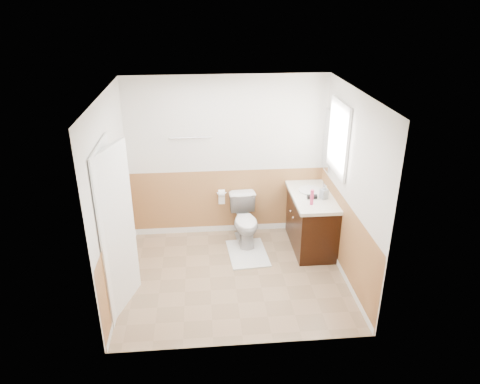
{
  "coord_description": "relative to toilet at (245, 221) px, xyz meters",
  "views": [
    {
      "loc": [
        -0.38,
        -5.09,
        3.57
      ],
      "look_at": [
        0.1,
        0.25,
        1.15
      ],
      "focal_mm": 33.51,
      "sensor_mm": 36.0,
      "label": 1
    }
  ],
  "objects": [
    {
      "name": "toilet",
      "position": [
        0.0,
        0.0,
        0.0
      ],
      "size": [
        0.46,
        0.74,
        0.73
      ],
      "primitive_type": "imported",
      "rotation": [
        0.0,
        0.0,
        0.07
      ],
      "color": "silver",
      "rests_on": "floor"
    },
    {
      "name": "door_knob",
      "position": [
        -1.58,
        -1.03,
        0.58
      ],
      "size": [
        0.06,
        0.06,
        0.06
      ],
      "primitive_type": "sphere",
      "color": "silver",
      "rests_on": "door"
    },
    {
      "name": "wall_back",
      "position": [
        -0.24,
        0.39,
        0.88
      ],
      "size": [
        3.0,
        0.0,
        3.0
      ],
      "primitive_type": "plane",
      "rotation": [
        1.57,
        0.0,
        0.0
      ],
      "color": "silver",
      "rests_on": "floor"
    },
    {
      "name": "tp_holder_bar",
      "position": [
        -0.34,
        0.32,
        0.33
      ],
      "size": [
        0.14,
        0.02,
        0.02
      ],
      "primitive_type": "cylinder",
      "rotation": [
        0.0,
        1.57,
        0.0
      ],
      "color": "silver",
      "rests_on": "wall_back"
    },
    {
      "name": "bath_mat",
      "position": [
        0.0,
        -0.36,
        -0.36
      ],
      "size": [
        0.61,
        0.84,
        0.02
      ],
      "primitive_type": "cube",
      "rotation": [
        0.0,
        0.0,
        0.07
      ],
      "color": "white",
      "rests_on": "floor"
    },
    {
      "name": "faucet",
      "position": [
        1.15,
        -0.06,
        0.55
      ],
      "size": [
        0.02,
        0.02,
        0.14
      ],
      "primitive_type": "cylinder",
      "color": "silver",
      "rests_on": "countertop"
    },
    {
      "name": "towel_bar",
      "position": [
        -0.79,
        0.34,
        1.23
      ],
      "size": [
        0.62,
        0.02,
        0.02
      ],
      "primitive_type": "cylinder",
      "rotation": [
        0.0,
        1.57,
        0.0
      ],
      "color": "silver",
      "rests_on": "wall_back"
    },
    {
      "name": "wainscot_back",
      "position": [
        -0.24,
        0.38,
        0.13
      ],
      "size": [
        3.0,
        0.0,
        3.0
      ],
      "primitive_type": "plane",
      "rotation": [
        1.57,
        0.0,
        0.0
      ],
      "color": "#B37547",
      "rests_on": "floor"
    },
    {
      "name": "mirror_panel",
      "position": [
        1.24,
        0.19,
        1.18
      ],
      "size": [
        0.02,
        0.35,
        0.9
      ],
      "primitive_type": "cube",
      "color": "silver",
      "rests_on": "wall_right"
    },
    {
      "name": "soap_dispenser",
      "position": [
        1.09,
        -0.33,
        0.59
      ],
      "size": [
        0.13,
        0.13,
        0.21
      ],
      "primitive_type": "imported",
      "rotation": [
        0.0,
        0.0,
        0.42
      ],
      "color": "#9AA5AD",
      "rests_on": "countertop"
    },
    {
      "name": "sink_basin",
      "position": [
        0.97,
        -0.06,
        0.49
      ],
      "size": [
        0.36,
        0.36,
        0.02
      ],
      "primitive_type": "cylinder",
      "color": "silver",
      "rests_on": "countertop"
    },
    {
      "name": "vanity_knob_left",
      "position": [
        0.67,
        -0.31,
        0.18
      ],
      "size": [
        0.03,
        0.03,
        0.03
      ],
      "primitive_type": "sphere",
      "color": "silver",
      "rests_on": "vanity_cabinet"
    },
    {
      "name": "lotion_bottle",
      "position": [
        0.87,
        -0.51,
        0.59
      ],
      "size": [
        0.05,
        0.05,
        0.22
      ],
      "primitive_type": "cylinder",
      "color": "#C6335E",
      "rests_on": "countertop"
    },
    {
      "name": "wainscot_left",
      "position": [
        -1.73,
        -0.91,
        0.13
      ],
      "size": [
        0.0,
        2.6,
        2.6
      ],
      "primitive_type": "plane",
      "rotation": [
        1.57,
        0.0,
        1.57
      ],
      "color": "#B37547",
      "rests_on": "floor"
    },
    {
      "name": "vanity_knob_right",
      "position": [
        0.67,
        -0.11,
        0.18
      ],
      "size": [
        0.03,
        0.03,
        0.03
      ],
      "primitive_type": "sphere",
      "color": "silver",
      "rests_on": "vanity_cabinet"
    },
    {
      "name": "wainscot_front",
      "position": [
        -0.24,
        -2.2,
        0.13
      ],
      "size": [
        3.0,
        0.0,
        3.0
      ],
      "primitive_type": "plane",
      "rotation": [
        -1.57,
        0.0,
        0.0
      ],
      "color": "#B37547",
      "rests_on": "floor"
    },
    {
      "name": "ceiling",
      "position": [
        -0.24,
        -0.91,
        2.13
      ],
      "size": [
        3.0,
        3.0,
        0.0
      ],
      "primitive_type": "plane",
      "rotation": [
        3.14,
        0.0,
        0.0
      ],
      "color": "white",
      "rests_on": "floor"
    },
    {
      "name": "countertop",
      "position": [
        0.96,
        -0.21,
        0.46
      ],
      "size": [
        0.6,
        1.15,
        0.05
      ],
      "primitive_type": "cube",
      "color": "beige",
      "rests_on": "vanity_cabinet"
    },
    {
      "name": "vanity_cabinet",
      "position": [
        0.97,
        -0.21,
        0.03
      ],
      "size": [
        0.55,
        1.1,
        0.8
      ],
      "primitive_type": "cube",
      "color": "black",
      "rests_on": "floor"
    },
    {
      "name": "window_glass",
      "position": [
        1.25,
        -0.32,
        1.38
      ],
      "size": [
        0.01,
        0.7,
        0.9
      ],
      "primitive_type": "cube",
      "color": "white",
      "rests_on": "wall_right"
    },
    {
      "name": "door_frame",
      "position": [
        -1.72,
        -1.36,
        0.66
      ],
      "size": [
        0.02,
        0.92,
        2.1
      ],
      "primitive_type": "cube",
      "color": "white",
      "rests_on": "wall_left"
    },
    {
      "name": "wall_left",
      "position": [
        -1.74,
        -0.91,
        0.88
      ],
      "size": [
        0.0,
        3.0,
        3.0
      ],
      "primitive_type": "plane",
      "rotation": [
        1.57,
        0.0,
        1.57
      ],
      "color": "silver",
      "rests_on": "floor"
    },
    {
      "name": "door",
      "position": [
        -1.64,
        -1.36,
        0.65
      ],
      "size": [
        0.29,
        0.78,
        2.04
      ],
      "primitive_type": "cube",
      "rotation": [
        0.0,
        0.0,
        -0.31
      ],
      "color": "white",
      "rests_on": "wall_left"
    },
    {
      "name": "hair_dryer_handle",
      "position": [
        0.89,
        -0.27,
        0.49
      ],
      "size": [
        0.03,
        0.03,
        0.07
      ],
      "primitive_type": "cylinder",
      "color": "black",
      "rests_on": "countertop"
    },
    {
      "name": "window_frame",
      "position": [
        1.23,
        -0.32,
        1.38
      ],
      "size": [
        0.04,
        0.8,
        1.0
      ],
      "primitive_type": "cube",
      "color": "white",
      "rests_on": "wall_right"
    },
    {
      "name": "hair_dryer_body",
      "position": [
        0.92,
        -0.33,
        0.52
      ],
      "size": [
        0.14,
        0.07,
        0.07
      ],
      "primitive_type": "cylinder",
      "rotation": [
        0.0,
        1.57,
        0.0
      ],
      "color": "black",
      "rests_on": "countertop"
    },
    {
      "name": "floor",
      "position": [
        -0.24,
        -0.91,
        -0.37
      ],
      "size": [
        3.0,
        3.0,
        0.0
      ],
      "primitive_type": "plane",
      "color": "#8C7051",
      "rests_on": "ground"
    },
    {
      "name": "wall_right",
      "position": [
        1.26,
        -0.91,
        0.88
      ],
      "size": [
        0.0,
        3.0,
        3.0
      ],
      "primitive_type": "plane",
      "rotation": [
        1.57,
        0.0,
        -1.57
      ],
      "color": "silver",
      "rests_on": "floor"
    },
    {
      "name": "wainscot_right",
      "position": [
        1.25,
        -0.91,
        0.13
      ],
      "size": [
        0.0,
        2.6,
        2.6
      ],
      "primitive_type": "plane",
      "rotation": [
        1.57,
        0.0,
        -1.57
      ],
      "color": "#B37547",
      "rests_on": "floor"
    },
    {
      "name": "wall_front",
      "position": [
        -0.24,
        -2.21,
        0.88
      ],
      "size": [
        3.0,
        0.0,
        3.0
      ],
      "primitive_type": "plane",
      "rotation": [
        -1.57,
        0.0,
        0.0
      ],
      "color": "silver",
      "rests_on": "floor"
    },
    {
      "name": "tp_sheet",
      "position": [
        -0.34,
        0.32,
        0.22
      ],
      "size": [
        0.1,
        0.01,
        0.16
      ],
      "primitive_type": "cube",
      "color": "white",
      "rests_on": "tp_roll"
    },
    {
      "name": "tp_roll",
      "position": [
        -0.34,
        0.32,
        0.33
      ],
      "size": [
        0.1,
        0.11,
        0.11
      ],
      "primitive_type": "cylinder",
      "rotation": [
        0.0,
        1.57,
        0.0
      ],
      "color": "white",
      "rests_on": "tp_holder_bar"
    }
  ]
}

